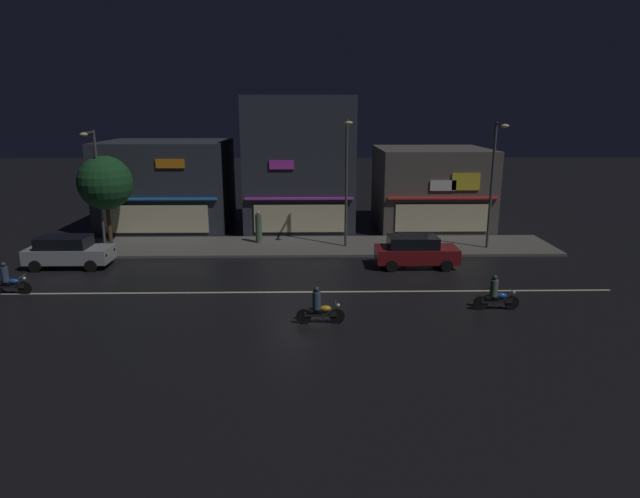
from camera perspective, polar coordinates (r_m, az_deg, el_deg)
name	(u,v)px	position (r m, az deg, el deg)	size (l,w,h in m)	color
ground_plane	(296,292)	(24.97, -2.58, -4.55)	(140.00, 140.00, 0.00)	black
lane_divider_stripe	(296,292)	(24.97, -2.58, -4.54)	(29.16, 0.16, 0.01)	beige
sidewalk_far	(299,246)	(32.95, -2.23, 0.31)	(30.69, 4.77, 0.14)	#5B5954
storefront_left_block	(300,164)	(37.87, -2.14, 8.96)	(7.29, 6.90, 8.97)	#2D333D
storefront_center_block	(430,188)	(39.30, 11.53, 6.33)	(7.51, 7.48, 5.50)	#56514C
storefront_right_block	(168,185)	(39.45, -15.69, 6.49)	(8.39, 7.22, 6.02)	#2D333D
streetlamp_west	(97,179)	(34.13, -22.40, 6.77)	(0.44, 1.64, 6.83)	#47494C
streetlamp_mid	(347,174)	(31.67, 2.81, 7.90)	(0.44, 1.64, 7.45)	#47494C
streetlamp_east	(494,176)	(32.83, 17.77, 7.33)	(0.44, 1.64, 7.29)	#47494C
pedestrian_on_sidewalk	(259,228)	(33.56, -6.46, 2.22)	(0.40, 0.40, 1.97)	#4C664C
street_tree	(105,183)	(34.79, -21.64, 6.47)	(3.20, 3.20, 5.36)	#473323
parked_car_near_kerb	(415,251)	(29.08, 9.99, -0.21)	(4.30, 1.98, 1.67)	maroon
parked_car_trailing	(68,251)	(31.53, -24.94, -0.21)	(4.30, 1.98, 1.67)	#9EA0A5
motorcycle_lead	(319,308)	(21.22, -0.09, -6.24)	(1.90, 0.60, 1.52)	black
motorcycle_following	(8,281)	(28.23, -29.94, -2.92)	(1.90, 0.60, 1.52)	black
motorcycle_opposite_lane	(496,295)	(23.79, 17.97, -4.65)	(1.90, 0.60, 1.52)	black
traffic_cone	(403,255)	(30.45, 8.74, -0.64)	(0.36, 0.36, 0.55)	orange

